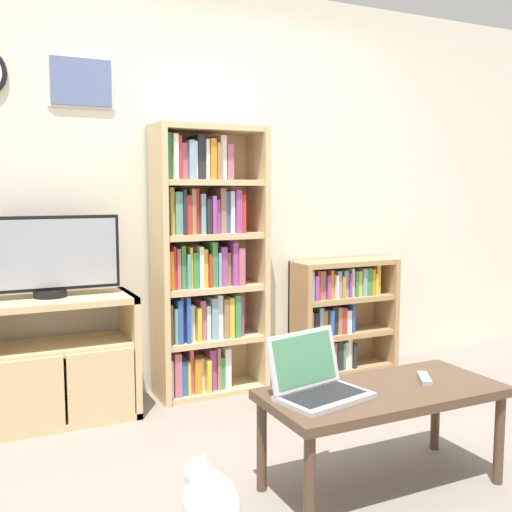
% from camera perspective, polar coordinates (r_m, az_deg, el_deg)
% --- Properties ---
extents(ground_plane, '(18.00, 18.00, 0.00)m').
position_cam_1_polar(ground_plane, '(2.76, 8.09, -21.68)').
color(ground_plane, gray).
extents(wall_back, '(6.27, 0.09, 2.60)m').
position_cam_1_polar(wall_back, '(3.94, -5.43, 6.42)').
color(wall_back, beige).
rests_on(wall_back, ground_plane).
extents(tv_stand, '(0.83, 0.42, 0.70)m').
position_cam_1_polar(tv_stand, '(3.57, -18.16, -9.36)').
color(tv_stand, tan).
rests_on(tv_stand, ground_plane).
extents(television, '(0.77, 0.18, 0.45)m').
position_cam_1_polar(television, '(3.50, -19.14, 0.01)').
color(television, black).
rests_on(television, tv_stand).
extents(bookshelf_tall, '(0.70, 0.31, 1.69)m').
position_cam_1_polar(bookshelf_tall, '(3.78, -5.05, -0.74)').
color(bookshelf_tall, tan).
rests_on(bookshelf_tall, ground_plane).
extents(bookshelf_short, '(0.77, 0.27, 0.80)m').
position_cam_1_polar(bookshelf_short, '(4.33, 7.76, -5.57)').
color(bookshelf_short, tan).
rests_on(bookshelf_short, ground_plane).
extents(coffee_table, '(1.05, 0.48, 0.44)m').
position_cam_1_polar(coffee_table, '(2.71, 11.99, -13.23)').
color(coffee_table, '#4C3828').
rests_on(coffee_table, ground_plane).
extents(laptop, '(0.42, 0.35, 0.26)m').
position_cam_1_polar(laptop, '(2.54, 5.71, -11.76)').
color(laptop, '#B7BABC').
rests_on(laptop, coffee_table).
extents(remote_near_laptop, '(0.12, 0.16, 0.02)m').
position_cam_1_polar(remote_near_laptop, '(2.84, 15.70, -11.14)').
color(remote_near_laptop, '#99999E').
rests_on(remote_near_laptop, coffee_table).
extents(cat, '(0.34, 0.41, 0.31)m').
position_cam_1_polar(cat, '(2.41, -4.46, -22.37)').
color(cat, white).
rests_on(cat, ground_plane).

